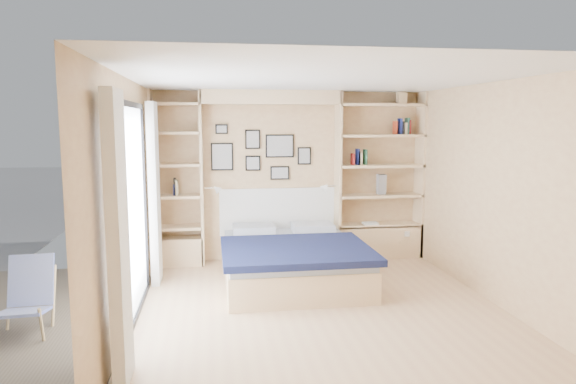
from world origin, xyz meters
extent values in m
plane|color=tan|center=(0.00, 0.00, 0.00)|extent=(4.50, 4.50, 0.00)
plane|color=#D4B27C|center=(0.00, 2.25, 1.25)|extent=(4.00, 0.00, 4.00)
plane|color=#D4B27C|center=(0.00, -2.25, 1.25)|extent=(4.00, 0.00, 4.00)
plane|color=#D4B27C|center=(-2.00, 0.00, 1.25)|extent=(0.00, 4.50, 4.50)
plane|color=#D4B27C|center=(2.00, 0.00, 1.25)|extent=(0.00, 4.50, 4.50)
plane|color=white|center=(0.00, 0.00, 2.50)|extent=(4.50, 4.50, 0.00)
cube|color=beige|center=(-1.30, 2.08, 1.25)|extent=(0.04, 0.35, 2.50)
cube|color=beige|center=(0.70, 2.08, 1.25)|extent=(0.04, 0.35, 2.50)
cube|color=beige|center=(-0.30, 2.08, 2.40)|extent=(2.00, 0.35, 0.20)
cube|color=beige|center=(1.98, 2.08, 1.25)|extent=(0.04, 0.35, 2.50)
cube|color=beige|center=(-1.98, 2.08, 1.25)|extent=(0.04, 0.35, 2.50)
cube|color=beige|center=(1.35, 2.08, 0.25)|extent=(1.30, 0.35, 0.50)
cube|color=beige|center=(-1.65, 2.08, 0.20)|extent=(0.70, 0.35, 0.40)
cube|color=black|center=(-1.97, 0.00, 2.23)|extent=(0.04, 2.08, 0.06)
cube|color=black|center=(-1.97, 0.00, 0.03)|extent=(0.04, 2.08, 0.06)
cube|color=black|center=(-1.97, -1.02, 1.10)|extent=(0.04, 0.06, 2.20)
cube|color=black|center=(-1.97, 1.02, 1.10)|extent=(0.04, 0.06, 2.20)
cube|color=silver|center=(-1.98, 0.00, 1.12)|extent=(0.01, 2.00, 2.20)
cube|color=white|center=(-1.88, -1.30, 1.15)|extent=(0.10, 0.45, 2.30)
cube|color=white|center=(-1.88, 1.30, 1.15)|extent=(0.10, 0.45, 2.30)
cube|color=beige|center=(1.35, 2.08, 0.50)|extent=(1.30, 0.35, 0.04)
cube|color=beige|center=(1.35, 2.08, 0.95)|extent=(1.30, 0.35, 0.04)
cube|color=beige|center=(1.35, 2.08, 1.40)|extent=(1.30, 0.35, 0.04)
cube|color=beige|center=(1.35, 2.08, 1.85)|extent=(1.30, 0.35, 0.04)
cube|color=beige|center=(1.35, 2.08, 2.30)|extent=(1.30, 0.35, 0.04)
cube|color=beige|center=(-1.65, 2.08, 0.55)|extent=(0.70, 0.35, 0.04)
cube|color=beige|center=(-1.65, 2.08, 1.00)|extent=(0.70, 0.35, 0.04)
cube|color=beige|center=(-1.65, 2.08, 1.45)|extent=(0.70, 0.35, 0.04)
cube|color=beige|center=(-1.65, 2.08, 1.90)|extent=(0.70, 0.35, 0.04)
cube|color=beige|center=(-1.65, 2.08, 2.30)|extent=(0.70, 0.35, 0.04)
cube|color=beige|center=(-0.15, 1.08, 0.19)|extent=(1.71, 2.14, 0.37)
cube|color=#AFB5BF|center=(-0.15, 1.08, 0.42)|extent=(1.67, 2.10, 0.10)
cube|color=#12183A|center=(-0.15, 0.72, 0.49)|extent=(1.81, 1.50, 0.08)
cube|color=#AFB5BF|center=(-0.58, 1.85, 0.53)|extent=(0.59, 0.43, 0.12)
cube|color=#AFB5BF|center=(0.28, 1.85, 0.53)|extent=(0.59, 0.43, 0.12)
cube|color=white|center=(-0.15, 2.22, 0.72)|extent=(1.81, 0.04, 0.70)
cube|color=black|center=(-1.00, 2.23, 1.55)|extent=(0.32, 0.02, 0.40)
cube|color=gray|center=(-1.00, 2.21, 1.55)|extent=(0.28, 0.01, 0.36)
cube|color=black|center=(-0.55, 2.23, 1.80)|extent=(0.22, 0.02, 0.28)
cube|color=gray|center=(-0.55, 2.21, 1.80)|extent=(0.18, 0.01, 0.24)
cube|color=black|center=(-0.55, 2.23, 1.45)|extent=(0.22, 0.02, 0.22)
cube|color=gray|center=(-0.55, 2.21, 1.45)|extent=(0.18, 0.01, 0.18)
cube|color=black|center=(-0.15, 2.23, 1.70)|extent=(0.42, 0.02, 0.34)
cube|color=gray|center=(-0.15, 2.21, 1.70)|extent=(0.38, 0.01, 0.30)
cube|color=black|center=(-0.15, 2.23, 1.30)|extent=(0.28, 0.02, 0.20)
cube|color=gray|center=(-0.15, 2.21, 1.30)|extent=(0.24, 0.01, 0.16)
cube|color=black|center=(0.22, 2.23, 1.55)|extent=(0.20, 0.02, 0.26)
cube|color=gray|center=(0.22, 2.21, 1.55)|extent=(0.16, 0.01, 0.22)
cube|color=black|center=(-1.00, 2.23, 1.95)|extent=(0.18, 0.02, 0.14)
cube|color=gray|center=(-1.00, 2.21, 1.95)|extent=(0.14, 0.01, 0.10)
cylinder|color=silver|center=(-1.16, 2.00, 1.12)|extent=(0.20, 0.02, 0.02)
cone|color=white|center=(-1.06, 2.00, 1.10)|extent=(0.13, 0.12, 0.15)
cylinder|color=silver|center=(0.56, 2.00, 1.12)|extent=(0.20, 0.02, 0.02)
cone|color=white|center=(0.46, 2.00, 1.10)|extent=(0.13, 0.12, 0.15)
cube|color=#A51E1E|center=(0.92, 2.07, 1.50)|extent=(0.02, 0.15, 0.17)
cube|color=navy|center=(1.00, 2.07, 1.54)|extent=(0.03, 0.15, 0.24)
cube|color=black|center=(1.01, 2.07, 1.52)|extent=(0.03, 0.15, 0.20)
cube|color=#BFB28C|center=(1.03, 2.07, 1.51)|extent=(0.04, 0.15, 0.19)
cube|color=#26593F|center=(1.11, 2.07, 1.53)|extent=(0.03, 0.15, 0.23)
cube|color=#A6351B|center=(1.57, 2.07, 1.97)|extent=(0.02, 0.15, 0.20)
cube|color=navy|center=(1.64, 2.07, 1.99)|extent=(0.03, 0.15, 0.24)
cube|color=black|center=(1.67, 2.07, 1.97)|extent=(0.03, 0.15, 0.19)
cube|color=#BFB28C|center=(1.72, 2.07, 1.96)|extent=(0.04, 0.15, 0.17)
cube|color=#255A4A|center=(1.76, 2.07, 1.99)|extent=(0.03, 0.15, 0.24)
cube|color=#A51E1E|center=(1.77, 2.07, 1.98)|extent=(0.03, 0.15, 0.21)
cube|color=navy|center=(-1.69, 2.07, 1.10)|extent=(0.02, 0.15, 0.16)
cube|color=black|center=(-1.68, 2.07, 1.14)|extent=(0.03, 0.15, 0.24)
cube|color=#BFB28C|center=(-1.65, 2.07, 1.13)|extent=(0.03, 0.15, 0.22)
cube|color=beige|center=(1.66, 2.07, 2.40)|extent=(0.13, 0.13, 0.15)
cone|color=beige|center=(1.66, 2.07, 2.51)|extent=(0.20, 0.20, 0.08)
cube|color=slate|center=(1.37, 2.07, 1.12)|extent=(0.12, 0.12, 0.30)
cube|color=white|center=(1.20, 2.02, 0.54)|extent=(0.22, 0.16, 0.03)
cylinder|color=tan|center=(-2.74, -0.52, 0.19)|extent=(0.04, 0.13, 0.37)
cylinder|color=tan|center=(-3.19, -0.03, 0.28)|extent=(0.05, 0.31, 0.61)
cylinder|color=tan|center=(-2.77, 0.00, 0.28)|extent=(0.05, 0.31, 0.61)
cube|color=#2C3CAC|center=(-2.96, -0.34, 0.26)|extent=(0.46, 0.54, 0.14)
cube|color=#2C3CAC|center=(-2.98, 0.02, 0.47)|extent=(0.44, 0.23, 0.50)
camera|label=1|loc=(-1.16, -5.32, 2.05)|focal=32.00mm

